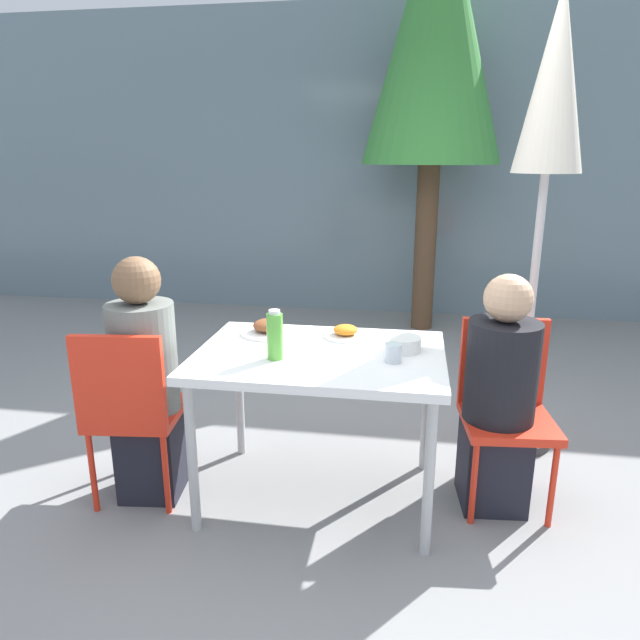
# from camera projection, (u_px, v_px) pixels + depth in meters

# --- Properties ---
(ground_plane) EXTENTS (24.00, 24.00, 0.00)m
(ground_plane) POSITION_uv_depth(u_px,v_px,m) (320.00, 495.00, 2.77)
(ground_plane) COLOR gray
(building_facade) EXTENTS (10.00, 0.20, 3.00)m
(building_facade) POSITION_uv_depth(u_px,v_px,m) (377.00, 165.00, 5.76)
(building_facade) COLOR slate
(building_facade) RESTS_ON ground
(dining_table) EXTENTS (1.11, 0.80, 0.74)m
(dining_table) POSITION_uv_depth(u_px,v_px,m) (320.00, 366.00, 2.59)
(dining_table) COLOR white
(dining_table) RESTS_ON ground
(chair_left) EXTENTS (0.44, 0.44, 0.86)m
(chair_left) POSITION_uv_depth(u_px,v_px,m) (130.00, 404.00, 2.60)
(chair_left) COLOR red
(chair_left) RESTS_ON ground
(person_left) EXTENTS (0.30, 0.30, 1.17)m
(person_left) POSITION_uv_depth(u_px,v_px,m) (146.00, 385.00, 2.65)
(person_left) COLOR black
(person_left) RESTS_ON ground
(chair_right) EXTENTS (0.44, 0.44, 0.86)m
(chair_right) POSITION_uv_depth(u_px,v_px,m) (505.00, 398.00, 2.66)
(chair_right) COLOR red
(chair_right) RESTS_ON ground
(person_right) EXTENTS (0.32, 0.32, 1.11)m
(person_right) POSITION_uv_depth(u_px,v_px,m) (499.00, 400.00, 2.58)
(person_right) COLOR black
(person_right) RESTS_ON ground
(closed_umbrella) EXTENTS (0.36, 0.36, 2.40)m
(closed_umbrella) POSITION_uv_depth(u_px,v_px,m) (552.00, 108.00, 2.79)
(closed_umbrella) COLOR #333333
(closed_umbrella) RESTS_ON ground
(plate_0) EXTENTS (0.27, 0.27, 0.07)m
(plate_0) POSITION_uv_depth(u_px,v_px,m) (268.00, 328.00, 2.82)
(plate_0) COLOR white
(plate_0) RESTS_ON dining_table
(plate_1) EXTENTS (0.22, 0.22, 0.06)m
(plate_1) POSITION_uv_depth(u_px,v_px,m) (346.00, 333.00, 2.77)
(plate_1) COLOR white
(plate_1) RESTS_ON dining_table
(bottle) EXTENTS (0.07, 0.07, 0.22)m
(bottle) POSITION_uv_depth(u_px,v_px,m) (275.00, 336.00, 2.45)
(bottle) COLOR #51A338
(bottle) RESTS_ON dining_table
(drinking_cup) EXTENTS (0.08, 0.08, 0.08)m
(drinking_cup) POSITION_uv_depth(u_px,v_px,m) (393.00, 353.00, 2.44)
(drinking_cup) COLOR silver
(drinking_cup) RESTS_ON dining_table
(salad_bowl) EXTENTS (0.16, 0.16, 0.06)m
(salad_bowl) POSITION_uv_depth(u_px,v_px,m) (403.00, 344.00, 2.58)
(salad_bowl) COLOR white
(salad_bowl) RESTS_ON dining_table
(tree_behind_left) EXTENTS (1.22, 1.22, 3.78)m
(tree_behind_left) POSITION_uv_depth(u_px,v_px,m) (436.00, 29.00, 4.77)
(tree_behind_left) COLOR brown
(tree_behind_left) RESTS_ON ground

